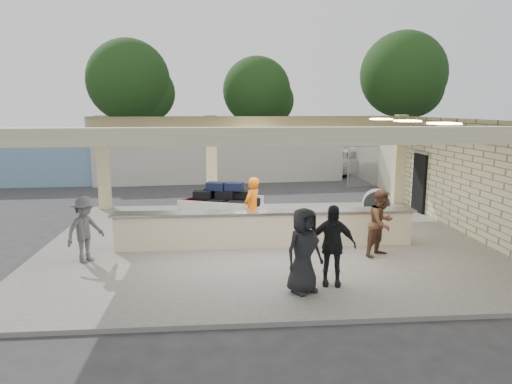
{
  "coord_description": "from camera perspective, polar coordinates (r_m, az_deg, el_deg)",
  "views": [
    {
      "loc": [
        -1.25,
        -12.42,
        3.82
      ],
      "look_at": [
        -0.13,
        1.0,
        1.32
      ],
      "focal_mm": 32.0,
      "sensor_mm": 36.0,
      "label": 1
    }
  ],
  "objects": [
    {
      "name": "ground",
      "position": [
        13.05,
        0.96,
        -6.51
      ],
      "size": [
        120.0,
        120.0,
        0.0
      ],
      "primitive_type": "plane",
      "color": "#2B2B2E",
      "rests_on": "ground"
    },
    {
      "name": "pavilion",
      "position": [
        13.39,
        1.6,
        -0.13
      ],
      "size": [
        12.01,
        10.0,
        3.55
      ],
      "color": "#62605B",
      "rests_on": "ground"
    },
    {
      "name": "baggage_counter",
      "position": [
        12.41,
        1.19,
        -4.59
      ],
      "size": [
        8.2,
        0.58,
        0.98
      ],
      "color": "beige",
      "rests_on": "pavilion"
    },
    {
      "name": "luggage_cart",
      "position": [
        14.53,
        -4.39,
        -1.31
      ],
      "size": [
        2.75,
        2.2,
        1.39
      ],
      "rotation": [
        0.0,
        0.0,
        -0.34
      ],
      "color": "silver",
      "rests_on": "pavilion"
    },
    {
      "name": "drum_fan",
      "position": [
        15.7,
        14.85,
        -1.44
      ],
      "size": [
        1.0,
        0.61,
        1.05
      ],
      "rotation": [
        0.0,
        0.0,
        -0.33
      ],
      "color": "silver",
      "rests_on": "pavilion"
    },
    {
      "name": "baggage_handler",
      "position": [
        13.06,
        -0.48,
        -2.01
      ],
      "size": [
        0.67,
        0.73,
        1.78
      ],
      "primitive_type": "imported",
      "rotation": [
        0.0,
        0.0,
        4.08
      ],
      "color": "orange",
      "rests_on": "pavilion"
    },
    {
      "name": "passenger_a",
      "position": [
        11.95,
        15.39,
        -3.77
      ],
      "size": [
        0.89,
        0.77,
        1.7
      ],
      "primitive_type": "imported",
      "rotation": [
        0.0,
        0.0,
        0.61
      ],
      "color": "brown",
      "rests_on": "pavilion"
    },
    {
      "name": "passenger_b",
      "position": [
        9.79,
        9.43,
        -6.57
      ],
      "size": [
        1.07,
        0.55,
        1.74
      ],
      "primitive_type": "imported",
      "rotation": [
        0.0,
        0.0,
        -0.19
      ],
      "color": "black",
      "rests_on": "pavilion"
    },
    {
      "name": "passenger_c",
      "position": [
        11.83,
        -20.6,
        -4.39
      ],
      "size": [
        0.91,
        1.08,
        1.63
      ],
      "primitive_type": "imported",
      "rotation": [
        0.0,
        0.0,
        0.96
      ],
      "color": "#4E4E53",
      "rests_on": "pavilion"
    },
    {
      "name": "passenger_d",
      "position": [
        9.33,
        5.98,
        -7.27
      ],
      "size": [
        0.92,
        0.73,
        1.76
      ],
      "primitive_type": "imported",
      "rotation": [
        0.0,
        0.0,
        0.52
      ],
      "color": "black",
      "rests_on": "pavilion"
    },
    {
      "name": "car_white_a",
      "position": [
        27.04,
        11.56,
        3.73
      ],
      "size": [
        5.63,
        4.11,
        1.46
      ],
      "primitive_type": "imported",
      "rotation": [
        0.0,
        0.0,
        1.95
      ],
      "color": "white",
      "rests_on": "ground"
    },
    {
      "name": "car_white_b",
      "position": [
        29.53,
        22.03,
        3.82
      ],
      "size": [
        5.13,
        2.52,
        1.55
      ],
      "primitive_type": "imported",
      "rotation": [
        0.0,
        0.0,
        1.72
      ],
      "color": "white",
      "rests_on": "ground"
    },
    {
      "name": "car_dark",
      "position": [
        29.31,
        8.72,
        4.41
      ],
      "size": [
        4.82,
        2.39,
        1.54
      ],
      "primitive_type": "imported",
      "rotation": [
        0.0,
        0.0,
        1.4
      ],
      "color": "black",
      "rests_on": "ground"
    },
    {
      "name": "container_white",
      "position": [
        24.3,
        -4.49,
        4.7
      ],
      "size": [
        12.87,
        3.57,
        2.75
      ],
      "primitive_type": "cube",
      "rotation": [
        0.0,
        0.0,
        0.08
      ],
      "color": "#B8B7B3",
      "rests_on": "ground"
    },
    {
      "name": "container_blue",
      "position": [
        25.79,
        -27.12,
        3.68
      ],
      "size": [
        9.84,
        2.69,
        2.54
      ],
      "primitive_type": "cube",
      "rotation": [
        0.0,
        0.0,
        0.04
      ],
      "color": "#799DC2",
      "rests_on": "ground"
    },
    {
      "name": "fence",
      "position": [
        24.83,
        24.89,
        3.13
      ],
      "size": [
        12.06,
        0.06,
        2.03
      ],
      "color": "gray",
      "rests_on": "ground"
    },
    {
      "name": "tree_left",
      "position": [
        37.18,
        -15.09,
        12.88
      ],
      "size": [
        6.6,
        6.3,
        9.0
      ],
      "color": "#382619",
      "rests_on": "ground"
    },
    {
      "name": "tree_mid",
      "position": [
        38.76,
        0.55,
        12.19
      ],
      "size": [
        6.0,
        5.6,
        8.0
      ],
      "color": "#382619",
      "rests_on": "ground"
    },
    {
      "name": "tree_right",
      "position": [
        40.75,
        18.24,
        13.36
      ],
      "size": [
        7.2,
        7.0,
        10.0
      ],
      "color": "#382619",
      "rests_on": "ground"
    },
    {
      "name": "adjacent_building",
      "position": [
        24.96,
        20.86,
        4.72
      ],
      "size": [
        6.0,
        8.0,
        3.2
      ],
      "primitive_type": "cube",
      "color": "beige",
      "rests_on": "ground"
    }
  ]
}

